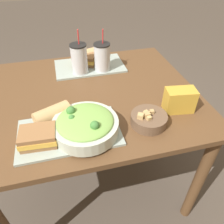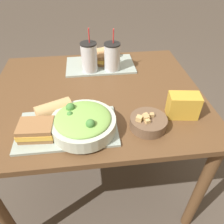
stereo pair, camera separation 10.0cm
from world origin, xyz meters
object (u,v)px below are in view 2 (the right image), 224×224
Objects in this scene: sandwich_far at (96,58)px; baguette_far at (105,53)px; chip_bag at (183,106)px; salad_bowl at (83,122)px; drink_cup_dark at (89,58)px; drink_cup_red at (112,58)px; soup_bowl at (148,122)px; baguette_near at (54,109)px; sandwich_near at (37,130)px.

baguette_far reaches higher than sandwich_far.
sandwich_far is at bearing 130.76° from chip_bag.
salad_bowl is 0.64m from sandwich_far.
drink_cup_red is (0.14, 0.00, -0.00)m from drink_cup_dark.
salad_bowl is at bearing 178.64° from soup_bowl.
baguette_far is (0.07, 0.06, 0.01)m from sandwich_far.
baguette_near is 0.65m from baguette_far.
chip_bag is at bearing 18.70° from soup_bowl.
sandwich_far is at bearing 113.19° from baguette_far.
salad_bowl is 1.72× the size of soup_bowl.
soup_bowl is 0.19m from chip_bag.
drink_cup_dark is 1.04× the size of drink_cup_red.
salad_bowl is 1.57× the size of baguette_near.
soup_bowl is at bearing -1.36° from salad_bowl.
baguette_near is 0.68× the size of drink_cup_dark.
chip_bag is at bearing -59.73° from drink_cup_red.
sandwich_near is (-0.48, -0.01, 0.02)m from soup_bowl.
soup_bowl is 0.62× the size of drink_cup_dark.
salad_bowl is at bearing -78.12° from sandwich_far.
soup_bowl is 0.48m from sandwich_near.
soup_bowl is 0.67m from sandwich_far.
soup_bowl is 0.43m from baguette_near.
drink_cup_dark is at bearing 128.23° from baguette_far.
sandwich_far is 0.09m from baguette_far.
drink_cup_red reaches higher than soup_bowl.
baguette_far is (0.16, 0.69, -0.00)m from salad_bowl.
drink_cup_red reaches higher than baguette_far.
baguette_near is 1.07× the size of baguette_far.
drink_cup_red is (0.19, 0.53, 0.04)m from salad_bowl.
sandwich_far is at bearing 131.80° from drink_cup_red.
sandwich_near is at bearing -179.16° from soup_bowl.
baguette_near is at bearing -176.93° from chip_bag.
drink_cup_red is at bearing 70.24° from salad_bowl.
soup_bowl is at bearing -153.17° from chip_bag.
drink_cup_red reaches higher than baguette_near.
soup_bowl is at bearing -79.69° from drink_cup_red.
salad_bowl reaches higher than baguette_near.
drink_cup_dark reaches higher than baguette_far.
baguette_near is at bearing 65.42° from sandwich_near.
chip_bag reaches higher than baguette_near.
baguette_near is 0.60m from chip_bag.
baguette_near is (-0.13, 0.11, -0.00)m from salad_bowl.
baguette_far is at bearing 66.79° from sandwich_near.
soup_bowl is at bearing -128.53° from baguette_near.
drink_cup_red is (0.39, 0.54, 0.05)m from sandwich_near.
salad_bowl is 1.11× the size of drink_cup_red.
baguette_far is 0.64× the size of drink_cup_dark.
drink_cup_red is at bearing -27.79° from sandwich_far.
drink_cup_red is 1.68× the size of chip_bag.
drink_cup_dark is 0.14m from drink_cup_red.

